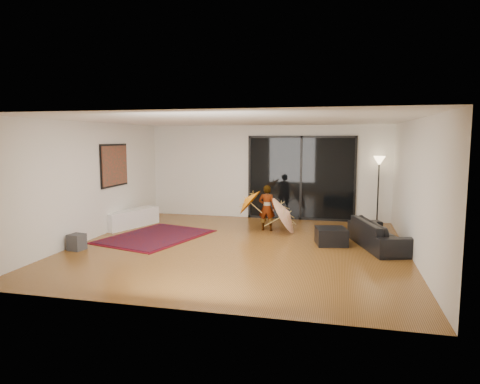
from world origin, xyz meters
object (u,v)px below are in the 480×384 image
(media_console, at_px, (131,218))
(child, at_px, (267,208))
(ottoman, at_px, (331,236))
(sofa, at_px, (380,234))

(media_console, distance_m, child, 3.59)
(ottoman, bearing_deg, media_console, 172.11)
(media_console, relative_size, ottoman, 2.55)
(ottoman, xyz_separation_m, child, (-1.63, 1.11, 0.40))
(sofa, xyz_separation_m, ottoman, (-1.02, 0.01, -0.11))
(media_console, bearing_deg, ottoman, 11.88)
(media_console, xyz_separation_m, ottoman, (5.18, -0.72, -0.04))
(child, bearing_deg, media_console, 7.57)
(ottoman, distance_m, child, 2.01)
(ottoman, bearing_deg, sofa, -0.60)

